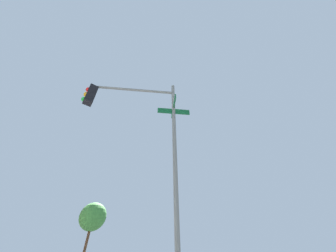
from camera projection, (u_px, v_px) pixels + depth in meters
traffic_signal_near at (134, 118)px, 5.30m from camera, size 2.04×3.23×6.21m
street_tree at (93, 217)px, 16.41m from camera, size 2.54×2.54×5.33m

